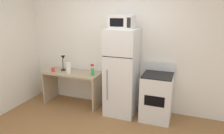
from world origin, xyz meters
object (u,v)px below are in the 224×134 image
coffee_mug (53,70)px  oven_range (157,96)px  desk_lamp (63,60)px  spray_bottle (92,71)px  desk (73,81)px  microwave (122,22)px  paper_towel_roll (69,68)px  refrigerator (122,73)px

coffee_mug → oven_range: size_ratio=0.09×
coffee_mug → oven_range: (2.33, 0.09, -0.33)m
desk_lamp → spray_bottle: (0.78, -0.09, -0.14)m
desk → microwave: size_ratio=2.81×
coffee_mug → microwave: size_ratio=0.21×
desk_lamp → paper_towel_roll: (0.22, -0.14, -0.12)m
spray_bottle → refrigerator: 0.66m
paper_towel_roll → oven_range: bearing=1.6°
spray_bottle → refrigerator: (0.66, -0.01, 0.03)m
paper_towel_roll → spray_bottle: bearing=5.2°
desk_lamp → oven_range: desk_lamp is taller
desk → paper_towel_roll: (-0.03, -0.08, 0.34)m
desk → desk_lamp: (-0.26, 0.06, 0.46)m
desk_lamp → refrigerator: 1.45m
paper_towel_roll → oven_range: size_ratio=0.22×
microwave → coffee_mug: bearing=-178.1°
coffee_mug → desk: bearing=15.4°
refrigerator → oven_range: bearing=1.0°
paper_towel_roll → refrigerator: (1.22, 0.04, 0.01)m
oven_range → paper_towel_roll: bearing=-178.4°
desk → desk_lamp: 0.53m
coffee_mug → oven_range: bearing=2.1°
spray_bottle → desk: bearing=176.4°
desk_lamp → coffee_mug: bearing=-134.0°
spray_bottle → refrigerator: bearing=-0.8°
spray_bottle → coffee_mug: 0.95m
microwave → oven_range: bearing=2.7°
paper_towel_roll → oven_range: (1.94, 0.05, -0.40)m
desk → oven_range: size_ratio=1.17×
microwave → paper_towel_roll: bearing=-179.1°
refrigerator → microwave: bearing=-89.7°
spray_bottle → oven_range: (1.39, 0.00, -0.38)m
refrigerator → desk: bearing=177.9°
paper_towel_roll → coffee_mug: bearing=-175.2°
desk_lamp → coffee_mug: desk_lamp is taller
desk_lamp → refrigerator: size_ratio=0.20×
coffee_mug → microwave: microwave is taller
microwave → spray_bottle: bearing=177.3°
desk_lamp → microwave: (1.44, -0.12, 0.90)m
refrigerator → microwave: (0.00, -0.02, 1.01)m
oven_range → desk: bearing=179.1°
desk_lamp → paper_towel_roll: desk_lamp is taller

